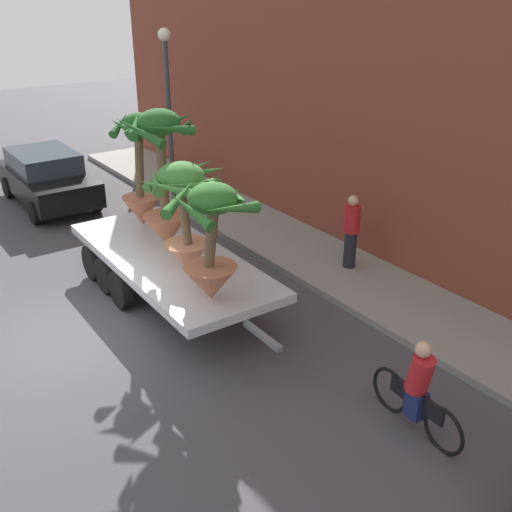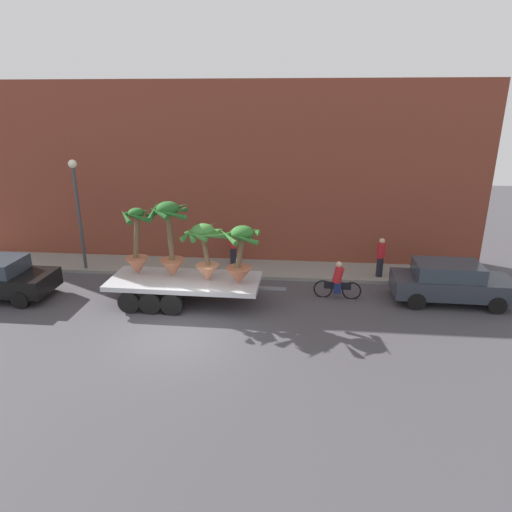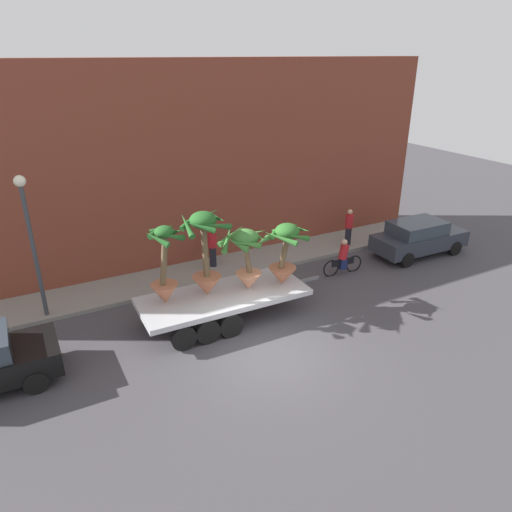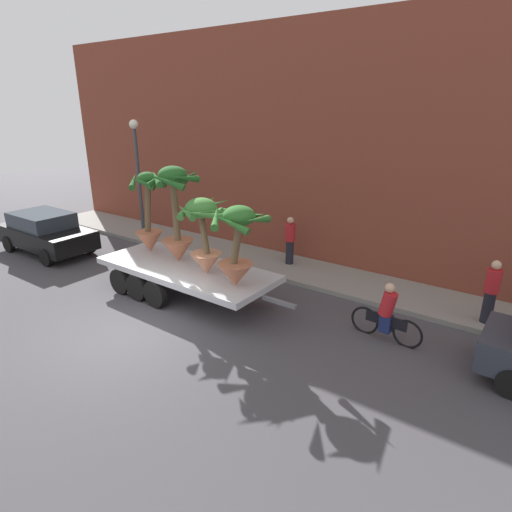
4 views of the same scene
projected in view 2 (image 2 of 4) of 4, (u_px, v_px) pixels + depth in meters
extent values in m
plane|color=#423F44|center=(180.00, 334.00, 14.82)|extent=(60.00, 60.00, 0.00)
cube|color=gray|center=(214.00, 268.00, 20.54)|extent=(24.00, 2.20, 0.15)
cube|color=brown|center=(218.00, 174.00, 20.83)|extent=(24.00, 1.20, 8.19)
cube|color=#B7BABF|center=(185.00, 281.00, 16.84)|extent=(5.65, 2.32, 0.18)
cylinder|color=black|center=(149.00, 281.00, 18.17)|extent=(0.80, 0.23, 0.80)
cylinder|color=black|center=(129.00, 302.00, 16.20)|extent=(0.80, 0.23, 0.80)
cylinder|color=black|center=(168.00, 281.00, 18.09)|extent=(0.80, 0.23, 0.80)
cylinder|color=black|center=(150.00, 303.00, 16.12)|extent=(0.80, 0.23, 0.80)
cylinder|color=black|center=(187.00, 282.00, 18.00)|extent=(0.80, 0.23, 0.80)
cylinder|color=black|center=(172.00, 304.00, 16.04)|extent=(0.80, 0.23, 0.80)
cube|color=slate|center=(273.00, 289.00, 16.54)|extent=(1.00, 0.11, 0.10)
cone|color=#B26647|center=(138.00, 266.00, 17.16)|extent=(0.87, 0.87, 0.68)
cylinder|color=brown|center=(136.00, 236.00, 16.76)|extent=(0.41, 0.19, 1.75)
ellipsoid|color=#235B23|center=(136.00, 213.00, 16.47)|extent=(0.59, 0.59, 0.37)
cone|color=#235B23|center=(147.00, 215.00, 16.51)|extent=(0.29, 0.80, 0.49)
cone|color=#235B23|center=(142.00, 212.00, 16.85)|extent=(0.84, 0.34, 0.36)
cone|color=#235B23|center=(133.00, 212.00, 16.72)|extent=(0.61, 0.59, 0.31)
cone|color=#235B23|center=(126.00, 217.00, 16.27)|extent=(0.70, 0.76, 0.49)
cone|color=#235B23|center=(138.00, 217.00, 16.14)|extent=(0.83, 0.55, 0.48)
cone|color=#B26647|center=(173.00, 268.00, 16.94)|extent=(0.96, 0.96, 0.68)
cylinder|color=brown|center=(170.00, 235.00, 16.51)|extent=(0.25, 0.20, 1.95)
ellipsoid|color=#235B23|center=(168.00, 209.00, 16.20)|extent=(0.85, 0.85, 0.53)
cone|color=#235B23|center=(181.00, 210.00, 16.15)|extent=(0.23, 1.04, 0.38)
cone|color=#235B23|center=(177.00, 208.00, 16.71)|extent=(1.13, 0.59, 0.64)
cone|color=#235B23|center=(165.00, 208.00, 16.65)|extent=(0.96, 0.67, 0.55)
cone|color=#235B23|center=(154.00, 211.00, 16.29)|extent=(0.23, 1.05, 0.63)
cone|color=#235B23|center=(158.00, 213.00, 15.86)|extent=(0.92, 0.67, 0.44)
cone|color=#235B23|center=(170.00, 214.00, 15.68)|extent=(1.17, 0.66, 0.55)
cone|color=tan|center=(207.00, 273.00, 16.55)|extent=(0.88, 0.88, 0.61)
cylinder|color=brown|center=(205.00, 248.00, 16.25)|extent=(0.36, 0.17, 1.29)
ellipsoid|color=#428438|center=(203.00, 231.00, 16.05)|extent=(0.88, 0.88, 0.55)
cone|color=#428438|center=(215.00, 233.00, 15.94)|extent=(0.36, 0.98, 0.35)
cone|color=#428438|center=(215.00, 230.00, 16.40)|extent=(0.93, 0.91, 0.54)
cone|color=#428438|center=(201.00, 229.00, 16.63)|extent=(1.22, 0.60, 0.57)
cone|color=#428438|center=(192.00, 231.00, 16.45)|extent=(0.85, 1.04, 0.67)
cone|color=#428438|center=(190.00, 234.00, 15.92)|extent=(0.59, 0.92, 0.44)
cone|color=#428438|center=(196.00, 236.00, 15.67)|extent=(0.95, 0.52, 0.37)
cone|color=#428438|center=(212.00, 236.00, 15.63)|extent=(1.00, 0.99, 0.42)
cone|color=#B26647|center=(239.00, 276.00, 16.24)|extent=(0.95, 0.95, 0.63)
cylinder|color=brown|center=(241.00, 251.00, 15.92)|extent=(0.44, 0.19, 1.31)
ellipsoid|color=#2D6B28|center=(243.00, 233.00, 15.71)|extent=(0.82, 0.82, 0.51)
cone|color=#2D6B28|center=(258.00, 234.00, 15.71)|extent=(0.28, 1.08, 0.38)
cone|color=#2D6B28|center=(249.00, 232.00, 16.11)|extent=(0.95, 0.57, 0.49)
cone|color=#2D6B28|center=(236.00, 232.00, 16.02)|extent=(0.75, 0.73, 0.35)
cone|color=#2D6B28|center=(228.00, 237.00, 15.43)|extent=(0.87, 1.06, 0.42)
cone|color=#2D6B28|center=(244.00, 239.00, 15.26)|extent=(1.02, 0.41, 0.52)
torus|color=black|center=(352.00, 291.00, 17.34)|extent=(0.74, 0.11, 0.74)
torus|color=black|center=(323.00, 289.00, 17.51)|extent=(0.74, 0.11, 0.74)
cube|color=black|center=(337.00, 286.00, 17.37)|extent=(1.04, 0.13, 0.28)
cylinder|color=red|center=(338.00, 275.00, 17.22)|extent=(0.46, 0.37, 0.65)
sphere|color=tan|center=(339.00, 265.00, 17.08)|extent=(0.24, 0.24, 0.24)
cube|color=navy|center=(337.00, 288.00, 17.39)|extent=(0.30, 0.26, 0.44)
cube|color=#2D333D|center=(451.00, 286.00, 16.96)|extent=(4.36, 1.81, 0.70)
cube|color=#2D3842|center=(448.00, 270.00, 16.78)|extent=(2.41, 1.59, 0.56)
cylinder|color=black|center=(481.00, 288.00, 17.67)|extent=(0.64, 0.21, 0.64)
cylinder|color=black|center=(497.00, 305.00, 16.16)|extent=(0.64, 0.21, 0.64)
cylinder|color=black|center=(408.00, 285.00, 17.99)|extent=(0.64, 0.21, 0.64)
cylinder|color=black|center=(416.00, 301.00, 16.47)|extent=(0.64, 0.21, 0.64)
cylinder|color=black|center=(46.00, 282.00, 18.22)|extent=(0.64, 0.20, 0.64)
cylinder|color=black|center=(20.00, 300.00, 16.57)|extent=(0.64, 0.20, 0.64)
cylinder|color=black|center=(380.00, 267.00, 19.17)|extent=(0.28, 0.28, 0.85)
cylinder|color=red|center=(381.00, 251.00, 18.93)|extent=(0.36, 0.36, 0.62)
sphere|color=tan|center=(382.00, 241.00, 18.79)|extent=(0.24, 0.24, 0.24)
cylinder|color=black|center=(233.00, 256.00, 20.49)|extent=(0.28, 0.28, 0.85)
cylinder|color=red|center=(233.00, 241.00, 20.25)|extent=(0.36, 0.36, 0.62)
sphere|color=tan|center=(233.00, 232.00, 20.11)|extent=(0.24, 0.24, 0.24)
cylinder|color=#383D42|center=(80.00, 220.00, 19.56)|extent=(0.14, 0.14, 4.50)
sphere|color=#EAEACC|center=(72.00, 164.00, 18.78)|extent=(0.36, 0.36, 0.36)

